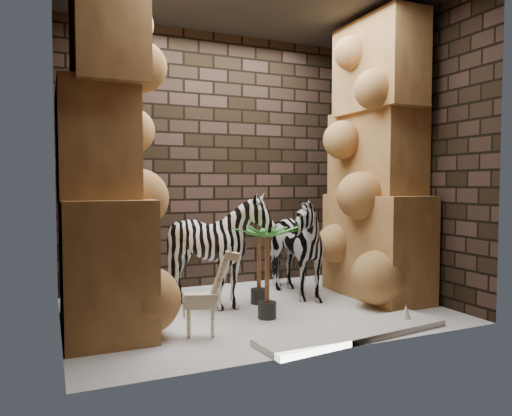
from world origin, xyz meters
name	(u,v)px	position (x,y,z in m)	size (l,w,h in m)	color
floor	(256,310)	(0.00, 0.00, 0.00)	(3.50, 3.50, 0.00)	white
wall_back	(214,160)	(0.00, 1.25, 1.50)	(3.50, 3.50, 0.00)	black
wall_front	(326,145)	(0.00, -1.25, 1.50)	(3.50, 3.50, 0.00)	black
wall_left	(57,149)	(-1.75, 0.00, 1.50)	(3.00, 3.00, 0.00)	black
wall_right	(402,158)	(1.75, 0.00, 1.50)	(3.00, 3.00, 0.00)	black
rock_pillar_left	(102,151)	(-1.40, 0.00, 1.50)	(0.68, 1.30, 3.00)	tan
rock_pillar_right	(377,158)	(1.42, 0.00, 1.50)	(0.58, 1.25, 3.00)	tan
zebra_right	(289,238)	(0.55, 0.37, 0.63)	(0.58, 1.07, 1.26)	white
zebra_left	(217,256)	(-0.31, 0.23, 0.52)	(0.92, 1.14, 1.03)	white
giraffe_toy	(201,291)	(-0.72, -0.56, 0.37)	(0.38, 0.13, 0.74)	#FDEEC0
palm_front	(259,265)	(0.13, 0.22, 0.40)	(0.36, 0.36, 0.80)	#1D631D
palm_back	(267,272)	(-0.02, -0.30, 0.42)	(0.36, 0.36, 0.85)	#1D631D
surfboard	(354,332)	(0.42, -1.02, 0.03)	(1.70, 0.42, 0.05)	silver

